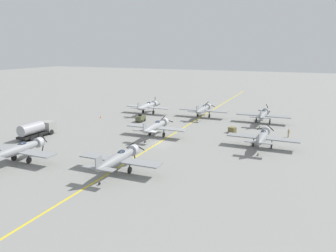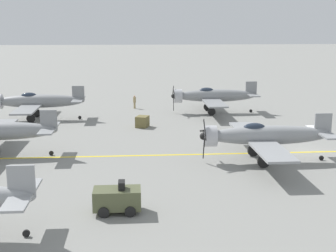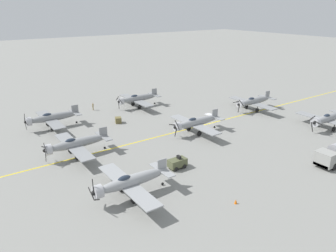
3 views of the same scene
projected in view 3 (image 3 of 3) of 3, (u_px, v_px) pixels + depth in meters
ground_plane at (204, 125)px, 62.47m from camera, size 400.00×400.00×0.00m
taxiway_stripe at (204, 125)px, 62.47m from camera, size 0.30×160.00×0.01m
airplane_far_left at (130, 182)px, 38.27m from camera, size 12.00×9.98×3.80m
airplane_mid_center at (196, 122)px, 57.78m from camera, size 12.00×9.98×3.65m
airplane_far_right at (52, 118)px, 60.24m from camera, size 12.00×9.98×3.65m
airplane_near_center at (253, 101)px, 70.59m from camera, size 12.00×9.98×3.65m
airplane_near_left at (328, 118)px, 59.84m from camera, size 12.00×9.98×3.65m
airplane_far_center at (76, 144)px, 48.85m from camera, size 12.00×9.98×3.65m
airplane_mid_right at (137, 99)px, 72.70m from camera, size 12.00×9.98×3.65m
tow_tractor at (177, 163)px, 45.59m from camera, size 1.57×2.60×1.79m
ground_crew_walking at (93, 106)px, 71.03m from camera, size 0.35×0.35×1.62m
supply_crate_by_tanker at (118, 120)px, 63.37m from camera, size 1.63×1.50×1.11m
traffic_cone at (236, 201)px, 37.45m from camera, size 0.36×0.36×0.55m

